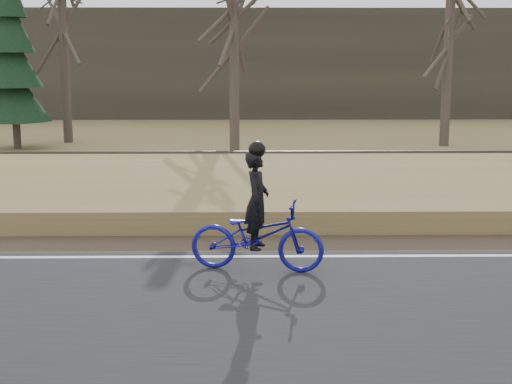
{
  "coord_description": "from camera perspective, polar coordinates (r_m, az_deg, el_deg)",
  "views": [
    {
      "loc": [
        0.2,
        -11.22,
        3.29
      ],
      "look_at": [
        0.36,
        0.5,
        1.1
      ],
      "focal_mm": 50.0,
      "sensor_mm": 36.0,
      "label": 1
    }
  ],
  "objects": [
    {
      "name": "shoulder",
      "position": [
        12.84,
        -1.67,
        -4.17
      ],
      "size": [
        120.0,
        1.6,
        0.04
      ],
      "primitive_type": "cube",
      "color": "#473A2B",
      "rests_on": "ground"
    },
    {
      "name": "bare_tree_center",
      "position": [
        28.25,
        15.16,
        11.43
      ],
      "size": [
        0.36,
        0.36,
        7.76
      ],
      "primitive_type": "cylinder",
      "color": "#493E36",
      "rests_on": "ground"
    },
    {
      "name": "bare_tree_near_left",
      "position": [
        24.63,
        -1.76,
        10.55
      ],
      "size": [
        0.36,
        0.36,
        6.54
      ],
      "primitive_type": "cylinder",
      "color": "#493E36",
      "rests_on": "ground"
    },
    {
      "name": "road",
      "position": [
        9.31,
        -2.01,
        -9.93
      ],
      "size": [
        120.0,
        6.0,
        0.06
      ],
      "primitive_type": "cube",
      "color": "black",
      "rests_on": "ground"
    },
    {
      "name": "edge_line",
      "position": [
        11.86,
        -1.74,
        -5.19
      ],
      "size": [
        120.0,
        0.12,
        0.01
      ],
      "primitive_type": "cube",
      "color": "silver",
      "rests_on": "road"
    },
    {
      "name": "conifer",
      "position": [
        27.83,
        -18.91,
        9.84
      ],
      "size": [
        2.6,
        2.6,
        6.75
      ],
      "color": "#493E36",
      "rests_on": "ground"
    },
    {
      "name": "ground",
      "position": [
        11.69,
        -1.76,
        -5.76
      ],
      "size": [
        120.0,
        120.0,
        0.0
      ],
      "primitive_type": "plane",
      "color": "olive",
      "rests_on": "ground"
    },
    {
      "name": "cyclist",
      "position": [
        10.99,
        0.08,
        -3.03
      ],
      "size": [
        2.17,
        1.08,
        2.02
      ],
      "rotation": [
        0.0,
        0.0,
        1.39
      ],
      "color": "navy",
      "rests_on": "road"
    },
    {
      "name": "ballast",
      "position": [
        19.46,
        -1.38,
        1.53
      ],
      "size": [
        120.0,
        3.0,
        0.45
      ],
      "primitive_type": "cube",
      "color": "slate",
      "rests_on": "ground"
    },
    {
      "name": "railroad",
      "position": [
        19.41,
        -1.38,
        2.41
      ],
      "size": [
        120.0,
        2.4,
        0.29
      ],
      "color": "black",
      "rests_on": "ballast"
    },
    {
      "name": "treeline_backdrop",
      "position": [
        41.22,
        -1.09,
        10.19
      ],
      "size": [
        120.0,
        4.0,
        6.0
      ],
      "primitive_type": "cube",
      "color": "#383328",
      "rests_on": "ground"
    },
    {
      "name": "bare_tree_left",
      "position": [
        29.43,
        -15.19,
        12.63
      ],
      "size": [
        0.36,
        0.36,
        9.04
      ],
      "primitive_type": "cylinder",
      "color": "#493E36",
      "rests_on": "ground"
    },
    {
      "name": "embankment",
      "position": [
        15.72,
        -1.51,
        -0.68
      ],
      "size": [
        120.0,
        5.0,
        0.44
      ],
      "primitive_type": "cube",
      "color": "olive",
      "rests_on": "ground"
    }
  ]
}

